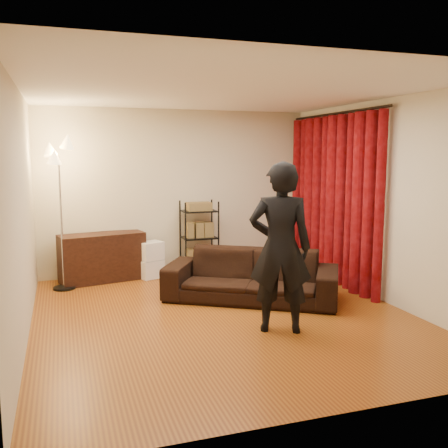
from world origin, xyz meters
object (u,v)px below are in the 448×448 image
object	(u,v)px
sofa	(251,276)
wire_shelf	(199,238)
storage_boxes	(151,260)
media_cabinet	(102,257)
floor_lamp	(61,217)
person	(280,248)

from	to	relation	value
sofa	wire_shelf	size ratio (longest dim) A/B	1.90
storage_boxes	sofa	bearing A→B (deg)	-56.54
media_cabinet	wire_shelf	distance (m)	1.59
sofa	wire_shelf	bearing A→B (deg)	130.11
media_cabinet	wire_shelf	size ratio (longest dim) A/B	1.06
sofa	floor_lamp	world-z (taller)	floor_lamp
storage_boxes	media_cabinet	bearing A→B (deg)	175.90
person	media_cabinet	xyz separation A→B (m)	(-1.71, 2.90, -0.58)
person	sofa	bearing A→B (deg)	-73.56
sofa	storage_boxes	world-z (taller)	sofa
person	media_cabinet	world-z (taller)	person
sofa	floor_lamp	xyz separation A→B (m)	(-2.42, 1.37, 0.74)
storage_boxes	floor_lamp	distance (m)	1.57
storage_boxes	wire_shelf	size ratio (longest dim) A/B	0.49
person	floor_lamp	distance (m)	3.46
media_cabinet	floor_lamp	world-z (taller)	floor_lamp
person	wire_shelf	xyz separation A→B (m)	(-0.14, 2.89, -0.34)
sofa	storage_boxes	distance (m)	1.96
sofa	person	world-z (taller)	person
floor_lamp	media_cabinet	bearing A→B (deg)	28.53
person	wire_shelf	bearing A→B (deg)	-64.74
media_cabinet	storage_boxes	xyz separation A→B (m)	(0.75, -0.05, -0.08)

